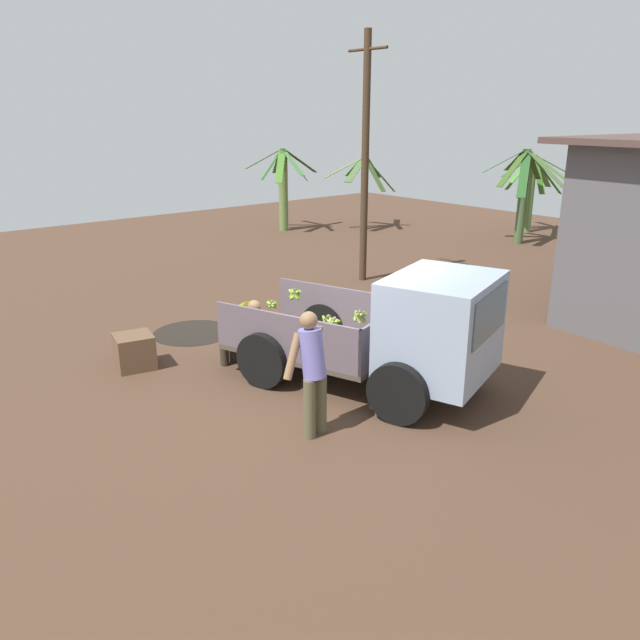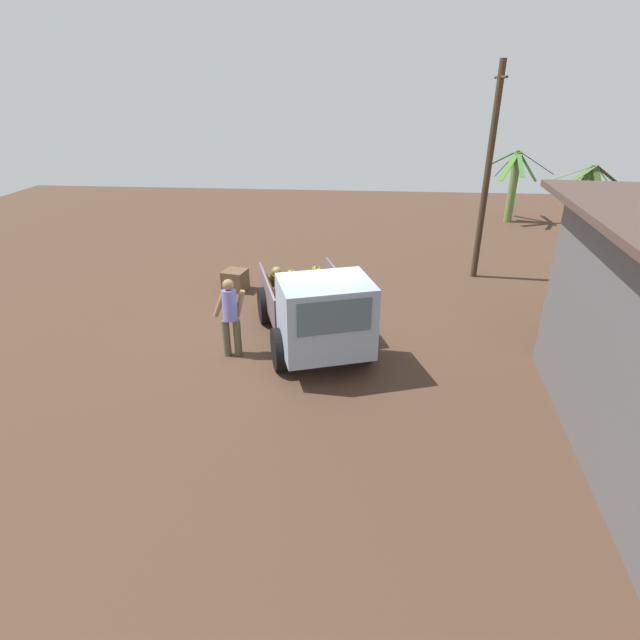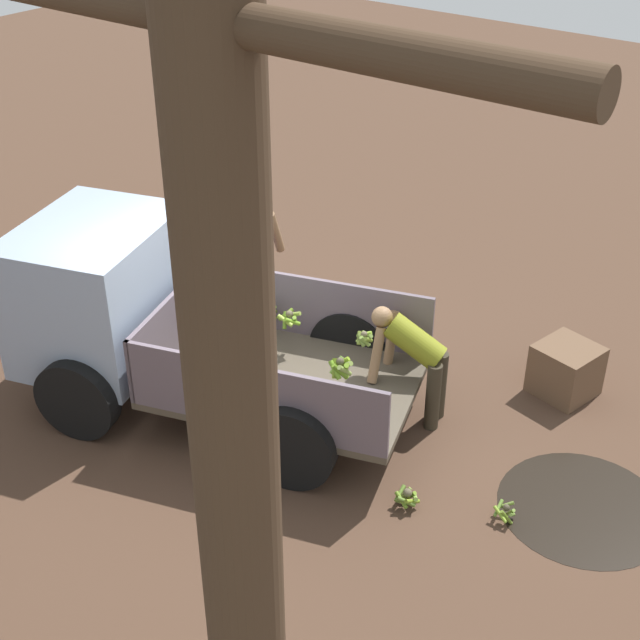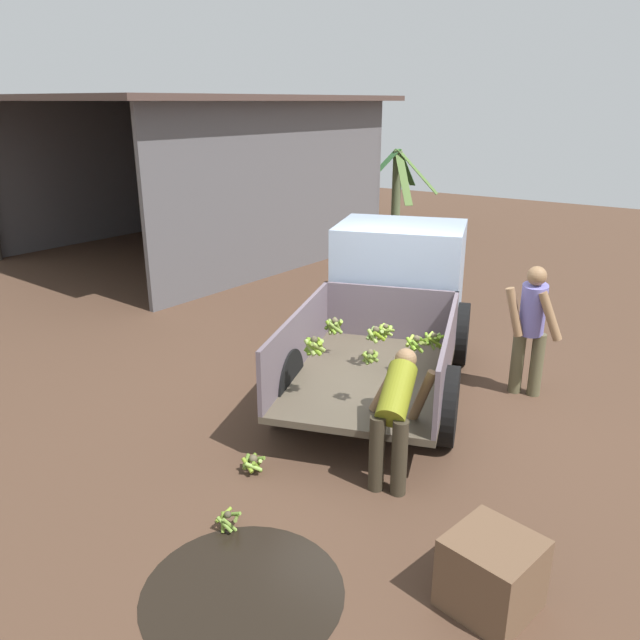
{
  "view_description": "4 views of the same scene",
  "coord_description": "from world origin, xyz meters",
  "px_view_note": "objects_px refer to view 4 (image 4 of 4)",
  "views": [
    {
      "loc": [
        6.89,
        -6.29,
        4.17
      ],
      "look_at": [
        -0.13,
        -0.39,
        1.11
      ],
      "focal_mm": 35.0,
      "sensor_mm": 36.0,
      "label": 1
    },
    {
      "loc": [
        10.47,
        1.29,
        5.41
      ],
      "look_at": [
        1.04,
        0.45,
        0.92
      ],
      "focal_mm": 28.0,
      "sensor_mm": 36.0,
      "label": 2
    },
    {
      "loc": [
        -5.51,
        5.78,
        5.89
      ],
      "look_at": [
        -0.68,
        -0.55,
        1.05
      ],
      "focal_mm": 50.0,
      "sensor_mm": 36.0,
      "label": 3
    },
    {
      "loc": [
        -6.56,
        -3.36,
        3.61
      ],
      "look_at": [
        -0.51,
        0.7,
        1.05
      ],
      "focal_mm": 35.0,
      "sensor_mm": 36.0,
      "label": 4
    }
  ],
  "objects_px": {
    "banana_bunch_on_ground_1": "(228,519)",
    "wooden_crate_0": "(492,573)",
    "banana_bunch_on_ground_0": "(253,462)",
    "cargo_truck": "(394,295)",
    "person_foreground_visitor": "(531,325)",
    "person_worker_loading": "(396,410)"
  },
  "relations": [
    {
      "from": "cargo_truck",
      "to": "person_foreground_visitor",
      "type": "relative_size",
      "value": 2.62
    },
    {
      "from": "person_worker_loading",
      "to": "cargo_truck",
      "type": "bearing_deg",
      "value": 13.9
    },
    {
      "from": "cargo_truck",
      "to": "person_worker_loading",
      "type": "relative_size",
      "value": 3.61
    },
    {
      "from": "banana_bunch_on_ground_0",
      "to": "banana_bunch_on_ground_1",
      "type": "distance_m",
      "value": 0.91
    },
    {
      "from": "banana_bunch_on_ground_1",
      "to": "wooden_crate_0",
      "type": "relative_size",
      "value": 0.38
    },
    {
      "from": "cargo_truck",
      "to": "wooden_crate_0",
      "type": "xyz_separation_m",
      "value": [
        -3.75,
        -2.8,
        -0.73
      ]
    },
    {
      "from": "person_worker_loading",
      "to": "banana_bunch_on_ground_1",
      "type": "xyz_separation_m",
      "value": [
        -1.55,
        0.83,
        -0.65
      ]
    },
    {
      "from": "cargo_truck",
      "to": "banana_bunch_on_ground_1",
      "type": "bearing_deg",
      "value": 169.34
    },
    {
      "from": "person_worker_loading",
      "to": "wooden_crate_0",
      "type": "height_order",
      "value": "person_worker_loading"
    },
    {
      "from": "person_foreground_visitor",
      "to": "banana_bunch_on_ground_1",
      "type": "relative_size",
      "value": 7.32
    },
    {
      "from": "person_worker_loading",
      "to": "banana_bunch_on_ground_1",
      "type": "distance_m",
      "value": 1.87
    },
    {
      "from": "cargo_truck",
      "to": "banana_bunch_on_ground_1",
      "type": "height_order",
      "value": "cargo_truck"
    },
    {
      "from": "cargo_truck",
      "to": "person_foreground_visitor",
      "type": "xyz_separation_m",
      "value": [
        -0.01,
        -1.93,
        -0.06
      ]
    },
    {
      "from": "person_worker_loading",
      "to": "wooden_crate_0",
      "type": "distance_m",
      "value": 1.85
    },
    {
      "from": "banana_bunch_on_ground_1",
      "to": "wooden_crate_0",
      "type": "distance_m",
      "value": 2.28
    },
    {
      "from": "person_foreground_visitor",
      "to": "banana_bunch_on_ground_0",
      "type": "height_order",
      "value": "person_foreground_visitor"
    },
    {
      "from": "cargo_truck",
      "to": "banana_bunch_on_ground_1",
      "type": "distance_m",
      "value": 4.32
    },
    {
      "from": "person_worker_loading",
      "to": "banana_bunch_on_ground_1",
      "type": "relative_size",
      "value": 5.32
    },
    {
      "from": "cargo_truck",
      "to": "person_foreground_visitor",
      "type": "bearing_deg",
      "value": -108.72
    },
    {
      "from": "person_foreground_visitor",
      "to": "banana_bunch_on_ground_1",
      "type": "height_order",
      "value": "person_foreground_visitor"
    },
    {
      "from": "banana_bunch_on_ground_1",
      "to": "wooden_crate_0",
      "type": "bearing_deg",
      "value": -79.02
    },
    {
      "from": "wooden_crate_0",
      "to": "cargo_truck",
      "type": "bearing_deg",
      "value": 36.67
    }
  ]
}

